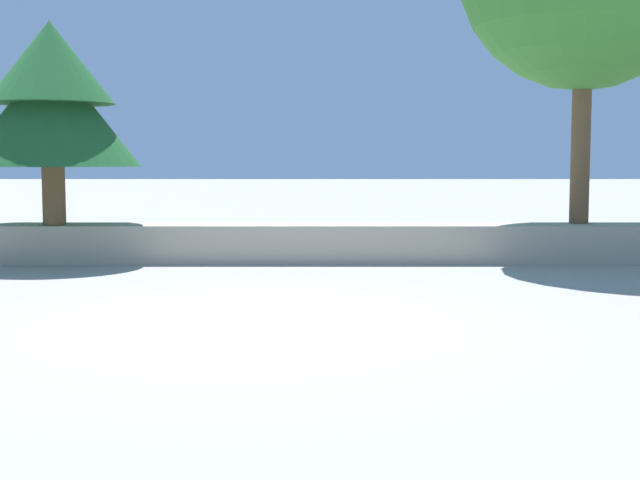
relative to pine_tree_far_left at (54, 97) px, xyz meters
name	(u,v)px	position (x,y,z in m)	size (l,w,h in m)	color
ground_plane	(254,322)	(3.19, -4.63, -2.37)	(120.00, 120.00, 0.00)	gray
stone_wall	(280,243)	(3.19, 0.17, -2.10)	(36.00, 0.80, 0.55)	#A89E89
pine_tree_far_left	(54,97)	(0.00, 0.00, 0.00)	(2.48, 2.48, 2.90)	brown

